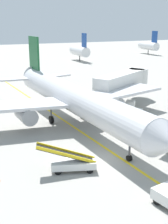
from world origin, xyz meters
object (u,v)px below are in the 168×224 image
at_px(jet_bridge, 126,80).
at_px(baggage_tug_by_cargo_door, 132,109).
at_px(belt_loader_aft_hold, 72,162).
at_px(airliner, 72,97).
at_px(baggage_tug_near_wing, 130,119).
at_px(safety_cone_nose_right, 154,132).
at_px(ground_crew_marshaller, 143,132).

relative_size(jet_bridge, baggage_tug_by_cargo_door, 4.64).
bearing_deg(belt_loader_aft_hold, baggage_tug_by_cargo_door, 40.73).
height_order(airliner, belt_loader_aft_hold, airliner).
distance_m(airliner, baggage_tug_by_cargo_door, 9.06).
distance_m(baggage_tug_near_wing, belt_loader_aft_hold, 13.56).
relative_size(baggage_tug_near_wing, belt_loader_aft_hold, 0.51).
relative_size(baggage_tug_by_cargo_door, safety_cone_nose_right, 6.02).
bearing_deg(baggage_tug_near_wing, belt_loader_aft_hold, -143.54).
distance_m(jet_bridge, belt_loader_aft_hold, 24.37).
distance_m(airliner, baggage_tug_near_wing, 7.58).
height_order(baggage_tug_near_wing, belt_loader_aft_hold, belt_loader_aft_hold).
bearing_deg(ground_crew_marshaller, airliner, 121.37).
xyz_separation_m(baggage_tug_by_cargo_door, ground_crew_marshaller, (-3.78, -8.01, -0.02)).
bearing_deg(baggage_tug_near_wing, ground_crew_marshaller, -105.59).
relative_size(jet_bridge, baggage_tug_near_wing, 4.67).
relative_size(baggage_tug_by_cargo_door, ground_crew_marshaller, 1.56).
bearing_deg(safety_cone_nose_right, baggage_tug_by_cargo_door, 77.42).
distance_m(baggage_tug_by_cargo_door, belt_loader_aft_hold, 17.71).
xyz_separation_m(airliner, safety_cone_nose_right, (7.15, -7.09, -3.20)).
xyz_separation_m(baggage_tug_near_wing, ground_crew_marshaller, (-1.26, -4.51, -0.02)).
xyz_separation_m(airliner, belt_loader_aft_hold, (-4.70, -11.64, -2.64)).
distance_m(ground_crew_marshaller, safety_cone_nose_right, 2.53).
bearing_deg(jet_bridge, safety_cone_nose_right, -107.87).
bearing_deg(ground_crew_marshaller, safety_cone_nose_right, 24.45).
distance_m(jet_bridge, baggage_tug_near_wing, 11.56).
xyz_separation_m(jet_bridge, baggage_tug_near_wing, (-5.29, -9.94, -2.62)).
xyz_separation_m(baggage_tug_by_cargo_door, safety_cone_nose_right, (-1.56, -7.00, -0.71)).
bearing_deg(baggage_tug_by_cargo_door, belt_loader_aft_hold, -139.27).
relative_size(jet_bridge, belt_loader_aft_hold, 2.39).
bearing_deg(baggage_tug_by_cargo_door, jet_bridge, 66.71).
height_order(airliner, baggage_tug_by_cargo_door, airliner).
distance_m(airliner, ground_crew_marshaller, 9.81).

